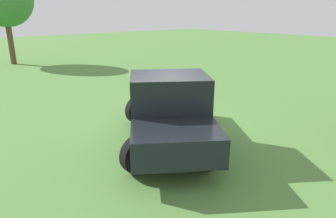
% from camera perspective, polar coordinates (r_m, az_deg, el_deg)
% --- Properties ---
extents(ground_plane, '(80.00, 80.00, 0.00)m').
position_cam_1_polar(ground_plane, '(8.81, 0.15, -3.53)').
color(ground_plane, '#54843D').
extents(pickup_truck, '(4.17, 4.88, 1.83)m').
position_cam_1_polar(pickup_truck, '(7.42, 0.09, 0.11)').
color(pickup_truck, black).
rests_on(pickup_truck, ground_plane).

